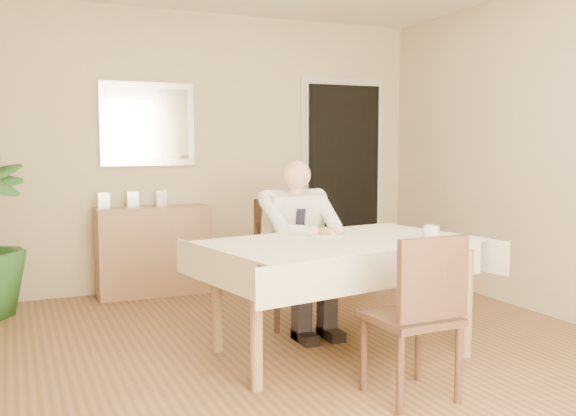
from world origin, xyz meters
name	(u,v)px	position (x,y,z in m)	size (l,w,h in m)	color
room	(311,155)	(0.00, 0.00, 1.30)	(5.00, 5.02, 2.60)	brown
doorway	(343,180)	(1.55, 2.46, 1.00)	(0.96, 0.07, 2.10)	silver
mirror	(148,124)	(-0.48, 2.47, 1.55)	(0.86, 0.04, 0.76)	silver
dining_table	(341,253)	(0.28, 0.14, 0.67)	(1.90, 1.33, 0.75)	#8E6D4D
chair_far	(286,252)	(0.28, 1.03, 0.54)	(0.50, 0.50, 0.95)	#452B1F
chair_near	(420,309)	(0.29, -0.72, 0.50)	(0.44, 0.44, 0.90)	#452B1F
seated_man	(302,237)	(0.28, 0.73, 0.69)	(0.48, 0.72, 1.24)	white
plate	(326,234)	(0.28, 0.36, 0.76)	(0.26, 0.26, 0.02)	white
food	(326,231)	(0.28, 0.36, 0.78)	(0.14, 0.14, 0.06)	olive
knife	(335,233)	(0.32, 0.30, 0.78)	(0.01, 0.01, 0.13)	silver
fork	(324,233)	(0.24, 0.30, 0.78)	(0.01, 0.01, 0.13)	silver
coffee_mug	(431,232)	(0.85, -0.04, 0.80)	(0.11, 0.11, 0.09)	white
sideboard	(154,251)	(-0.48, 2.32, 0.40)	(1.00, 0.34, 0.80)	#8E6D4D
photo_frame_left	(104,201)	(-0.91, 2.32, 0.87)	(0.10, 0.02, 0.14)	silver
photo_frame_center	(133,199)	(-0.65, 2.35, 0.87)	(0.10, 0.02, 0.14)	silver
photo_frame_right	(162,198)	(-0.38, 2.39, 0.87)	(0.10, 0.02, 0.14)	silver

